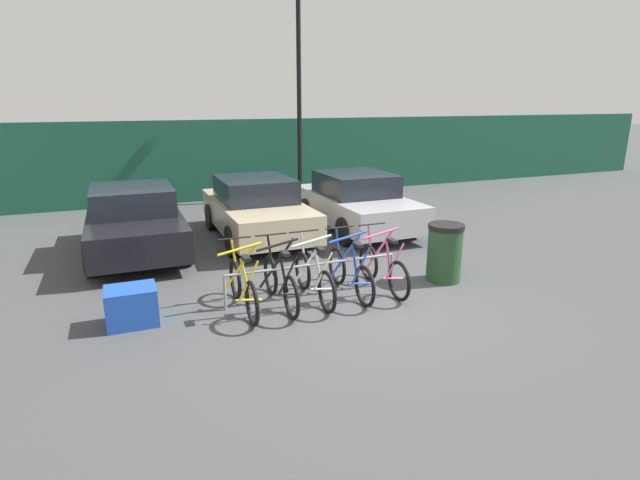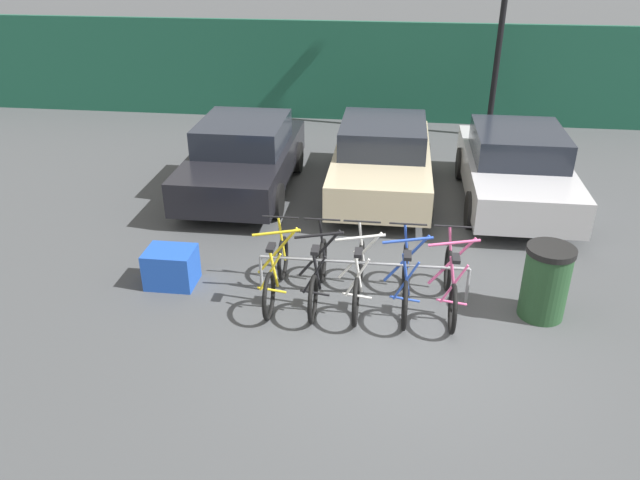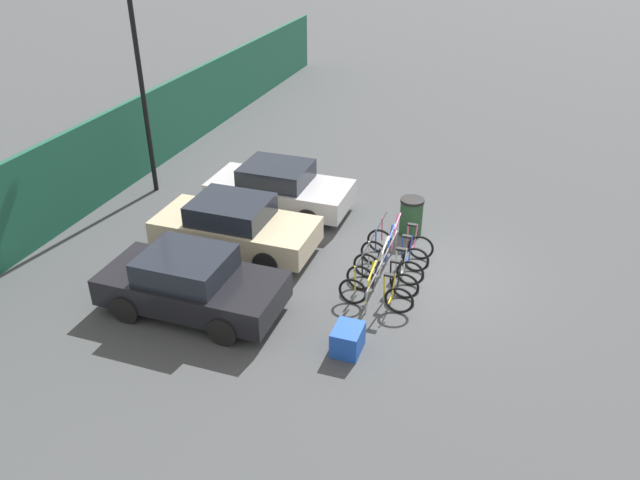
{
  "view_description": "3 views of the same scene",
  "coord_description": "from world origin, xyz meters",
  "px_view_note": "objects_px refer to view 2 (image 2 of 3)",
  "views": [
    {
      "loc": [
        -3.42,
        -6.44,
        3.12
      ],
      "look_at": [
        -0.26,
        1.32,
        0.75
      ],
      "focal_mm": 28.0,
      "sensor_mm": 36.0,
      "label": 1
    },
    {
      "loc": [
        -0.3,
        -6.86,
        4.78
      ],
      "look_at": [
        -1.26,
        0.81,
        0.8
      ],
      "focal_mm": 35.0,
      "sensor_mm": 36.0,
      "label": 2
    },
    {
      "loc": [
        -12.91,
        -2.03,
        8.16
      ],
      "look_at": [
        -1.28,
        2.02,
        1.16
      ],
      "focal_mm": 35.0,
      "sensor_mm": 36.0,
      "label": 3
    }
  ],
  "objects_px": {
    "car_silver": "(516,168)",
    "trash_bin": "(546,282)",
    "bicycle_yellow": "(276,273)",
    "bicycle_white": "(359,279)",
    "bike_rack": "(363,267)",
    "bicycle_black": "(318,276)",
    "cargo_crate": "(171,267)",
    "car_black": "(243,157)",
    "bicycle_pink": "(451,284)",
    "car_beige": "(382,158)",
    "bicycle_blue": "(405,282)"
  },
  "relations": [
    {
      "from": "car_silver",
      "to": "trash_bin",
      "type": "height_order",
      "value": "car_silver"
    },
    {
      "from": "bicycle_yellow",
      "to": "bicycle_white",
      "type": "bearing_deg",
      "value": -0.92
    },
    {
      "from": "bicycle_yellow",
      "to": "bike_rack",
      "type": "bearing_deg",
      "value": 6.13
    },
    {
      "from": "bicycle_black",
      "to": "car_silver",
      "type": "height_order",
      "value": "car_silver"
    },
    {
      "from": "bicycle_black",
      "to": "cargo_crate",
      "type": "relative_size",
      "value": 2.44
    },
    {
      "from": "bicycle_black",
      "to": "car_black",
      "type": "relative_size",
      "value": 0.43
    },
    {
      "from": "bike_rack",
      "to": "bicycle_pink",
      "type": "bearing_deg",
      "value": -7.06
    },
    {
      "from": "bike_rack",
      "to": "car_black",
      "type": "distance_m",
      "value": 4.44
    },
    {
      "from": "trash_bin",
      "to": "bicycle_pink",
      "type": "bearing_deg",
      "value": 179.29
    },
    {
      "from": "bicycle_white",
      "to": "trash_bin",
      "type": "bearing_deg",
      "value": 2.79
    },
    {
      "from": "car_beige",
      "to": "trash_bin",
      "type": "distance_m",
      "value": 4.66
    },
    {
      "from": "car_black",
      "to": "bicycle_white",
      "type": "bearing_deg",
      "value": -56.47
    },
    {
      "from": "bicycle_white",
      "to": "cargo_crate",
      "type": "xyz_separation_m",
      "value": [
        -2.74,
        0.16,
        -0.1
      ]
    },
    {
      "from": "bicycle_yellow",
      "to": "car_beige",
      "type": "height_order",
      "value": "car_beige"
    },
    {
      "from": "bicycle_pink",
      "to": "car_black",
      "type": "height_order",
      "value": "car_black"
    },
    {
      "from": "bicycle_blue",
      "to": "bicycle_pink",
      "type": "distance_m",
      "value": 0.61
    },
    {
      "from": "bicycle_yellow",
      "to": "car_beige",
      "type": "bearing_deg",
      "value": 71.03
    },
    {
      "from": "car_black",
      "to": "car_beige",
      "type": "height_order",
      "value": "same"
    },
    {
      "from": "bicycle_yellow",
      "to": "car_beige",
      "type": "distance_m",
      "value": 4.25
    },
    {
      "from": "bicycle_yellow",
      "to": "bicycle_blue",
      "type": "distance_m",
      "value": 1.79
    },
    {
      "from": "bicycle_pink",
      "to": "trash_bin",
      "type": "distance_m",
      "value": 1.23
    },
    {
      "from": "car_silver",
      "to": "cargo_crate",
      "type": "distance_m",
      "value": 6.52
    },
    {
      "from": "bike_rack",
      "to": "trash_bin",
      "type": "relative_size",
      "value": 2.86
    },
    {
      "from": "bicycle_yellow",
      "to": "cargo_crate",
      "type": "bearing_deg",
      "value": 173.41
    },
    {
      "from": "bicycle_black",
      "to": "bicycle_pink",
      "type": "relative_size",
      "value": 1.0
    },
    {
      "from": "bicycle_yellow",
      "to": "trash_bin",
      "type": "height_order",
      "value": "bicycle_yellow"
    },
    {
      "from": "bike_rack",
      "to": "car_beige",
      "type": "bearing_deg",
      "value": 88.36
    },
    {
      "from": "bicycle_blue",
      "to": "car_black",
      "type": "bearing_deg",
      "value": 130.14
    },
    {
      "from": "car_black",
      "to": "bicycle_yellow",
      "type": "bearing_deg",
      "value": -70.33
    },
    {
      "from": "bike_rack",
      "to": "bicycle_pink",
      "type": "relative_size",
      "value": 1.72
    },
    {
      "from": "bicycle_white",
      "to": "cargo_crate",
      "type": "distance_m",
      "value": 2.75
    },
    {
      "from": "bicycle_black",
      "to": "trash_bin",
      "type": "xyz_separation_m",
      "value": [
        3.04,
        -0.02,
        0.14
      ]
    },
    {
      "from": "car_silver",
      "to": "car_black",
      "type": "bearing_deg",
      "value": -179.41
    },
    {
      "from": "bicycle_white",
      "to": "bicycle_pink",
      "type": "xyz_separation_m",
      "value": [
        1.25,
        0.0,
        0.0
      ]
    },
    {
      "from": "bicycle_pink",
      "to": "car_beige",
      "type": "bearing_deg",
      "value": 105.9
    },
    {
      "from": "bicycle_blue",
      "to": "car_silver",
      "type": "xyz_separation_m",
      "value": [
        1.99,
        3.83,
        0.31
      ]
    },
    {
      "from": "cargo_crate",
      "to": "bicycle_pink",
      "type": "bearing_deg",
      "value": -2.26
    },
    {
      "from": "bicycle_pink",
      "to": "bicycle_white",
      "type": "bearing_deg",
      "value": -179.23
    },
    {
      "from": "bicycle_black",
      "to": "bicycle_pink",
      "type": "bearing_deg",
      "value": 3.89
    },
    {
      "from": "bicycle_white",
      "to": "car_silver",
      "type": "bearing_deg",
      "value": 58.7
    },
    {
      "from": "bicycle_yellow",
      "to": "car_beige",
      "type": "xyz_separation_m",
      "value": [
        1.31,
        4.03,
        0.31
      ]
    },
    {
      "from": "bicycle_yellow",
      "to": "bicycle_black",
      "type": "bearing_deg",
      "value": -0.92
    },
    {
      "from": "bicycle_blue",
      "to": "car_beige",
      "type": "bearing_deg",
      "value": 97.18
    },
    {
      "from": "bike_rack",
      "to": "cargo_crate",
      "type": "height_order",
      "value": "bike_rack"
    },
    {
      "from": "bicycle_blue",
      "to": "bike_rack",
      "type": "bearing_deg",
      "value": 166.25
    },
    {
      "from": "bicycle_blue",
      "to": "cargo_crate",
      "type": "bearing_deg",
      "value": 177.75
    },
    {
      "from": "car_silver",
      "to": "bike_rack",
      "type": "bearing_deg",
      "value": -125.03
    },
    {
      "from": "bicycle_pink",
      "to": "car_black",
      "type": "relative_size",
      "value": 0.43
    },
    {
      "from": "bike_rack",
      "to": "bicycle_yellow",
      "type": "bearing_deg",
      "value": -172.94
    },
    {
      "from": "bicycle_white",
      "to": "car_silver",
      "type": "relative_size",
      "value": 0.43
    }
  ]
}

